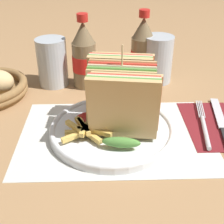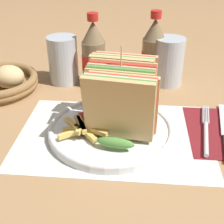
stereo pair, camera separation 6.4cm
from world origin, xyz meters
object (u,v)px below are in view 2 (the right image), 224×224
Objects in this scene: fork at (206,133)px; glass_far at (63,63)px; glass_near at (168,65)px; plate_main at (111,129)px; coke_bottle_near at (94,56)px; club_sandwich at (121,97)px; coke_bottle_far at (153,53)px.

glass_far is at bearing 154.89° from fork.
plate_main is at bearing -117.12° from glass_near.
coke_bottle_near is 0.09m from glass_far.
club_sandwich is 0.27m from glass_near.
coke_bottle_far is 1.52× the size of glass_near.
coke_bottle_far reaches higher than glass_far.
coke_bottle_near is 1.52× the size of glass_far.
glass_near is at bearing 65.39° from club_sandwich.
coke_bottle_near reaches higher than club_sandwich.
coke_bottle_near is at bearing 148.45° from fork.
plate_main is 2.05× the size of glass_far.
glass_far is at bearing 172.32° from coke_bottle_near.
fork is 1.50× the size of glass_near.
coke_bottle_far reaches higher than club_sandwich.
plate_main is 1.37× the size of fork.
fork is at bearing -40.68° from coke_bottle_near.
plate_main is 0.29m from glass_near.
glass_far is (-0.24, -0.02, -0.03)m from coke_bottle_far.
coke_bottle_far reaches higher than plate_main.
club_sandwich is at bearing 29.57° from plate_main.
fork is at bearing -34.24° from glass_far.
club_sandwich is at bearing -114.61° from glass_near.
coke_bottle_far is at bearing 74.56° from club_sandwich.
club_sandwich is 1.04× the size of coke_bottle_near.
glass_near is (0.11, 0.24, -0.03)m from club_sandwich.
glass_near reaches higher than fork.
plate_main is 0.19m from fork.
coke_bottle_near is (-0.26, 0.22, 0.07)m from fork.
coke_bottle_near reaches higher than fork.
fork is 0.99× the size of coke_bottle_near.
glass_near and glass_far have the same top height.
glass_near is (0.20, 0.02, -0.03)m from coke_bottle_near.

